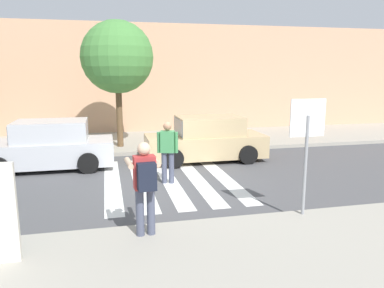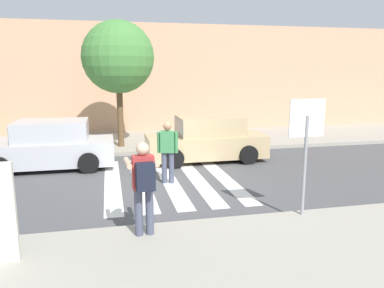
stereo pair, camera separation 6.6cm
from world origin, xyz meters
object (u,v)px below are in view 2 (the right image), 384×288
at_px(pedestrian_crossing, 168,149).
at_px(parked_car_tan, 207,140).
at_px(photographer_with_backpack, 144,181).
at_px(parked_car_silver, 49,146).
at_px(street_tree_center, 118,57).
at_px(stop_sign, 306,132).

distance_m(pedestrian_crossing, parked_car_tan, 3.01).
bearing_deg(photographer_with_backpack, pedestrian_crossing, 74.53).
distance_m(parked_car_silver, street_tree_center, 4.47).
bearing_deg(street_tree_center, parked_car_silver, -133.22).
height_order(photographer_with_backpack, parked_car_tan, photographer_with_backpack).
xyz_separation_m(stop_sign, pedestrian_crossing, (-2.31, 3.27, -0.92)).
bearing_deg(parked_car_silver, street_tree_center, 46.78).
relative_size(stop_sign, parked_car_silver, 0.59).
height_order(parked_car_tan, street_tree_center, street_tree_center).
xyz_separation_m(stop_sign, photographer_with_backpack, (-3.31, -0.31, -0.72)).
relative_size(stop_sign, parked_car_tan, 0.59).
bearing_deg(parked_car_tan, pedestrian_crossing, -126.03).
relative_size(stop_sign, street_tree_center, 0.49).
distance_m(photographer_with_backpack, parked_car_silver, 6.50).
bearing_deg(street_tree_center, stop_sign, -67.31).
height_order(stop_sign, photographer_with_backpack, stop_sign).
height_order(stop_sign, street_tree_center, street_tree_center).
relative_size(pedestrian_crossing, parked_car_tan, 0.42).
bearing_deg(parked_car_silver, photographer_with_backpack, -67.78).
relative_size(photographer_with_backpack, street_tree_center, 0.35).
height_order(stop_sign, pedestrian_crossing, stop_sign).
distance_m(stop_sign, parked_car_silver, 8.18).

